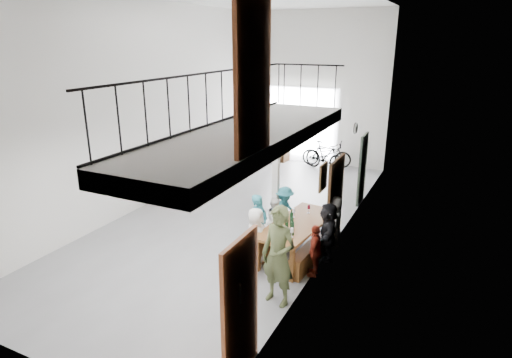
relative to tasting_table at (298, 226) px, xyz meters
The scene contains 24 objects.
floor 2.67m from the tasting_table, 148.64° to the left, with size 12.00×12.00×0.00m, color slate.
room_walls 3.84m from the tasting_table, 148.64° to the left, with size 12.00×12.00×12.00m.
gateway_portal 7.76m from the tasting_table, 109.65° to the left, with size 2.80×0.08×2.80m, color white.
right_wall_decor 1.26m from the tasting_table, 46.44° to the right, with size 0.07×8.28×5.07m.
balcony 2.89m from the tasting_table, 97.07° to the right, with size 1.52×5.62×4.00m.
tasting_table is the anchor object (origin of this frame).
bench_inner 0.77m from the tasting_table, behind, with size 0.35×2.16×0.50m, color brown.
bench_wall 0.62m from the tasting_table, 10.13° to the right, with size 0.24×1.87×0.43m, color brown.
tableware 0.36m from the tasting_table, 94.94° to the right, with size 0.47×1.37×0.35m.
side_bench 5.28m from the tasting_table, 153.27° to the left, with size 0.37×1.69×0.48m, color brown.
oak_barrel 6.78m from the tasting_table, 131.51° to the left, with size 0.66×0.66×0.97m.
serving_counter 8.03m from the tasting_table, 119.47° to the left, with size 1.91×0.53×1.01m, color #341F0D.
counter_bottles 8.03m from the tasting_table, 119.53° to the left, with size 1.66×0.20×0.28m.
guest_left_a 0.95m from the tasting_table, 135.32° to the right, with size 0.60×0.39×1.24m, color white.
guest_left_b 0.84m from the tasting_table, 165.69° to the right, with size 0.49×0.32×1.35m, color teal.
guest_left_c 0.83m from the tasting_table, 148.57° to the left, with size 0.52×0.41×1.08m, color white.
guest_left_d 1.15m from the tasting_table, 126.12° to the left, with size 0.77×0.44×1.20m, color teal.
guest_right_a 0.84m from the tasting_table, 44.68° to the right, with size 0.64×0.26×1.08m, color #A42E1C.
guest_right_b 0.64m from the tasting_table, 15.61° to the left, with size 1.19×0.38×1.28m, color black.
guest_right_c 0.98m from the tasting_table, 53.35° to the left, with size 0.59×0.38×1.21m, color white.
host_standing 1.78m from the tasting_table, 80.61° to the right, with size 0.67×0.44×1.83m, color #464E2C.
potted_plant 1.92m from the tasting_table, 82.29° to the left, with size 0.42×0.36×0.46m, color #1C471F.
bicycle_near 7.09m from the tasting_table, 101.81° to the left, with size 0.63×1.80×0.95m, color black.
bicycle_far 6.61m from the tasting_table, 102.02° to the left, with size 0.48×1.71×1.03m, color black.
Camera 1 is at (5.02, -9.21, 4.50)m, focal length 30.00 mm.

